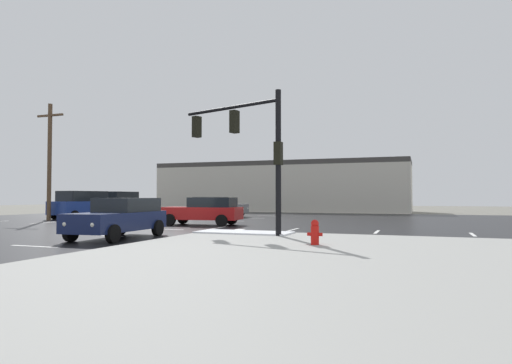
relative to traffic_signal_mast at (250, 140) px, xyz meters
The scene contains 14 objects.
ground_plane 7.94m from the traffic_signal_mast, 141.47° to the left, with size 120.00×120.00×0.00m, color slate.
road_asphalt 7.94m from the traffic_signal_mast, 141.47° to the left, with size 44.00×44.00×0.02m, color black.
sidewalk_corner 10.89m from the traffic_signal_mast, 49.37° to the right, with size 18.00×18.00×0.14m, color #9E9E99.
snow_strip_curbside 3.83m from the traffic_signal_mast, 143.16° to the left, with size 4.00×1.60×0.06m, color white.
lane_markings 6.44m from the traffic_signal_mast, 145.14° to the left, with size 36.15×36.15×0.01m.
traffic_signal_mast is the anchor object (origin of this frame).
fire_hydrant 5.73m from the traffic_signal_mast, 42.34° to the right, with size 0.48×0.26×0.79m.
strip_building_background 31.59m from the traffic_signal_mast, 104.66° to the left, with size 27.33×8.00×5.39m.
suv_blue 19.67m from the traffic_signal_mast, 150.79° to the left, with size 2.49×4.96×2.03m.
suv_tan 22.17m from the traffic_signal_mast, 140.99° to the left, with size 2.49×4.96×2.03m.
sedan_red 8.34m from the traffic_signal_mast, 130.83° to the left, with size 4.67×2.40×1.58m.
sedan_grey 17.71m from the traffic_signal_mast, 119.93° to the left, with size 4.64×2.31×1.58m.
sedan_navy 6.02m from the traffic_signal_mast, 152.92° to the right, with size 2.20×4.61×1.58m.
utility_pole_far 18.69m from the traffic_signal_mast, 158.82° to the left, with size 2.20×0.28×8.05m.
Camera 1 is at (11.93, -21.23, 1.68)m, focal length 31.24 mm.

